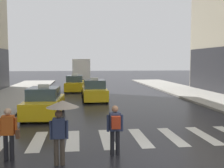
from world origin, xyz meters
TOP-DOWN VIEW (x-y plane):
  - ground_plane at (0.00, 0.00)m, footprint 160.00×160.00m
  - crosswalk_markings at (-0.00, 3.00)m, footprint 11.30×2.80m
  - taxi_lead at (-4.39, 8.00)m, footprint 2.12×4.62m
  - taxi_second at (-1.22, 13.92)m, footprint 1.98×4.56m
  - taxi_third at (-2.83, 20.74)m, footprint 2.11×4.62m
  - box_truck at (-2.10, 29.60)m, footprint 2.30×7.55m
  - pedestrian_with_umbrella at (-2.97, 0.43)m, footprint 0.96×0.96m
  - pedestrian_with_backpack at (-1.29, 1.06)m, footprint 0.55×0.43m
  - pedestrian_with_handbag at (-4.62, 1.00)m, footprint 0.60×0.24m

SIDE VIEW (x-z plane):
  - ground_plane at x=0.00m, z-range 0.00..0.00m
  - crosswalk_markings at x=0.00m, z-range 0.00..0.01m
  - taxi_lead at x=-4.39m, z-range -0.18..1.63m
  - taxi_second at x=-1.22m, z-range -0.18..1.63m
  - taxi_third at x=-2.83m, z-range -0.18..1.63m
  - pedestrian_with_handbag at x=-4.62m, z-range 0.11..1.76m
  - pedestrian_with_backpack at x=-1.29m, z-range 0.15..1.80m
  - pedestrian_with_umbrella at x=-2.97m, z-range 0.55..2.49m
  - box_truck at x=-2.10m, z-range 0.18..3.53m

